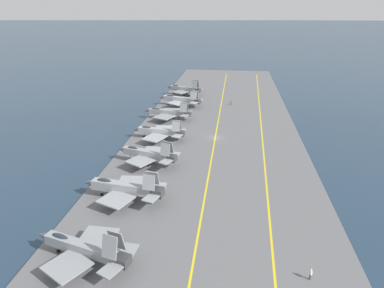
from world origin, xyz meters
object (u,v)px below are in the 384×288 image
parked_jet_second (124,188)px  crew_brown_vest (231,102)px  parked_jet_nearest (83,248)px  parked_jet_seventh (184,89)px  parked_jet_fourth (159,131)px  parked_jet_sixth (180,99)px  parked_jet_third (147,154)px  parked_jet_fifth (168,112)px  crew_white_vest (311,274)px

parked_jet_second → crew_brown_vest: (72.10, -19.11, -1.57)m
parked_jet_nearest → parked_jet_seventh: bearing=0.3°
parked_jet_nearest → parked_jet_fourth: (50.68, -0.17, -0.18)m
parked_jet_sixth → crew_brown_vest: bearing=-77.8°
parked_jet_nearest → parked_jet_third: parked_jet_nearest is taller
parked_jet_fifth → crew_white_vest: 76.20m
parked_jet_nearest → crew_brown_vest: 91.92m
parked_jet_third → parked_jet_seventh: size_ratio=0.99×
parked_jet_fourth → parked_jet_seventh: 52.05m
parked_jet_fourth → parked_jet_fifth: (18.47, 1.03, 0.12)m
parked_jet_nearest → parked_jet_seventh: (102.72, 0.53, 0.34)m
parked_jet_nearest → parked_jet_fourth: size_ratio=1.06×
parked_jet_fourth → parked_jet_fifth: 18.50m
parked_jet_nearest → parked_jet_second: bearing=-1.2°
parked_jet_fifth → parked_jet_sixth: bearing=-4.8°
parked_jet_third → parked_jet_fifth: size_ratio=0.94×
parked_jet_fifth → crew_white_vest: parked_jet_fifth is taller
parked_jet_second → parked_jet_fifth: 51.44m
crew_brown_vest → parked_jet_fourth: bearing=153.7°
parked_jet_nearest → parked_jet_second: (17.72, -0.38, 0.13)m
parked_jet_nearest → parked_jet_fourth: parked_jet_nearest is taller
parked_jet_third → parked_jet_fifth: bearing=2.9°
parked_jet_nearest → crew_brown_vest: (89.82, -19.48, -1.44)m
parked_jet_nearest → parked_jet_second: size_ratio=0.98×
parked_jet_third → parked_jet_nearest: bearing=178.4°
parked_jet_seventh → parked_jet_fourth: bearing=-179.2°
parked_jet_seventh → parked_jet_third: bearing=-178.8°
parked_jet_second → parked_jet_nearest: bearing=178.8°
parked_jet_nearest → parked_jet_sixth: size_ratio=0.95×
parked_jet_nearest → crew_white_vest: (0.42, -32.03, -1.42)m
parked_jet_fourth → parked_jet_sixth: parked_jet_sixth is taller
parked_jet_fourth → parked_jet_seventh: parked_jet_seventh is taller
parked_jet_third → crew_white_vest: bearing=-137.2°
parked_jet_nearest → parked_jet_fifth: parked_jet_nearest is taller
parked_jet_nearest → parked_jet_seventh: size_ratio=1.02×
parked_jet_third → parked_jet_sixth: parked_jet_third is taller
parked_jet_seventh → crew_brown_vest: bearing=-122.8°
parked_jet_second → parked_jet_fourth: (32.95, 0.21, -0.31)m
parked_jet_sixth → parked_jet_seventh: size_ratio=1.08×
parked_jet_seventh → crew_brown_vest: 23.88m
parked_jet_nearest → parked_jet_sixth: parked_jet_nearest is taller
parked_jet_fifth → parked_jet_seventh: parked_jet_seventh is taller
parked_jet_second → parked_jet_sixth: (68.00, -0.16, -0.00)m
parked_jet_sixth → parked_jet_seventh: 17.03m
parked_jet_nearest → parked_jet_fourth: 50.68m
parked_jet_sixth → parked_jet_third: bearing=-179.6°
parked_jet_fourth → crew_white_vest: bearing=-147.6°
parked_jet_second → parked_jet_sixth: bearing=-0.1°
parked_jet_third → parked_jet_fifth: parked_jet_third is taller
parked_jet_third → crew_brown_vest: size_ratio=8.90×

